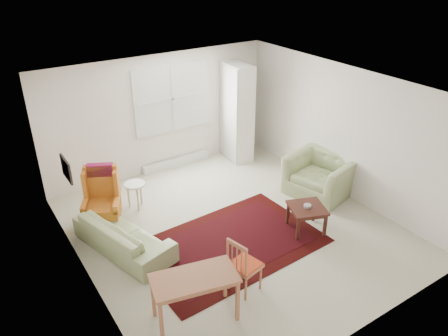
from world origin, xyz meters
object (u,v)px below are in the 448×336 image
desk (195,298)px  desk_chair (245,264)px  sofa (123,230)px  stool (136,195)px  armchair (320,172)px  cabinet (237,112)px  wingback_chair (101,198)px  coffee_table (306,218)px

desk → desk_chair: 0.87m
sofa → desk_chair: bearing=-164.5°
stool → armchair: bearing=-24.7°
armchair → desk_chair: size_ratio=1.32×
cabinet → desk_chair: 4.44m
wingback_chair → stool: (0.70, 0.19, -0.27)m
coffee_table → desk_chair: bearing=-160.8°
armchair → coffee_table: bearing=-67.9°
sofa → desk: bearing=171.5°
sofa → coffee_table: (2.81, -1.22, -0.13)m
stool → coffee_table: bearing=-46.9°
sofa → stool: sofa is taller
cabinet → wingback_chair: bearing=-159.0°
wingback_chair → desk: bearing=-57.4°
stool → desk: size_ratio=0.47×
desk → wingback_chair: bearing=95.3°
coffee_table → armchair: bearing=36.3°
armchair → desk_chair: (-2.82, -1.40, -0.01)m
sofa → coffee_table: sofa is taller
coffee_table → cabinet: (0.68, 3.08, 0.85)m
wingback_chair → coffee_table: wingback_chair is taller
cabinet → desk_chair: bearing=-117.7°
sofa → armchair: 3.93m
coffee_table → desk: desk is taller
desk → sofa: bearing=96.7°
desk_chair → cabinet: bearing=-46.2°
armchair → wingback_chair: (-3.93, 1.30, 0.06)m
armchair → desk: armchair is taller
armchair → stool: 3.57m
stool → sofa: bearing=-121.9°
armchair → coffee_table: (-1.09, -0.80, -0.23)m
sofa → coffee_table: size_ratio=3.17×
wingback_chair → coffee_table: bearing=-9.1°
sofa → stool: (0.67, 1.07, -0.11)m
armchair → wingback_chair: wingback_chair is taller
cabinet → desk_chair: size_ratio=2.41×
stool → cabinet: 3.04m
sofa → desk_chair: 2.12m
sofa → armchair: bearing=-111.4°
stool → cabinet: bearing=15.5°
desk → armchair: bearing=22.0°
sofa → coffee_table: bearing=-128.7°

